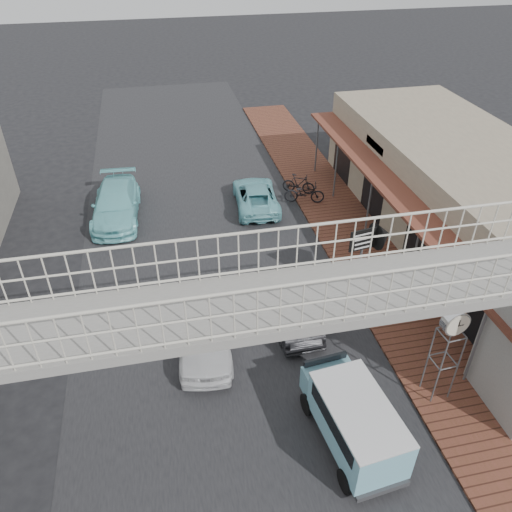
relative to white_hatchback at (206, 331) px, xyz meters
name	(u,v)px	position (x,y,z in m)	size (l,w,h in m)	color
ground	(225,346)	(0.60, -0.13, -0.71)	(120.00, 120.00, 0.00)	black
road_strip	(225,346)	(0.60, -0.13, -0.70)	(10.00, 60.00, 0.01)	black
sidewalk	(373,268)	(7.10, 2.87, -0.66)	(3.00, 40.00, 0.10)	brown
shophouse_row	(472,202)	(11.57, 3.87, 1.30)	(7.20, 18.00, 4.00)	gray
footbridge	(248,371)	(0.60, -4.13, 2.47)	(16.40, 2.40, 6.34)	gray
white_hatchback	(206,331)	(0.00, 0.00, 0.00)	(1.68, 4.17, 1.42)	white
dark_sedan	(290,305)	(3.02, 0.73, -0.07)	(1.36, 3.90, 1.28)	black
angkot_curb	(256,195)	(3.55, 8.87, -0.13)	(1.94, 4.20, 1.17)	#76C4CD
angkot_far	(116,204)	(-2.96, 9.18, 0.01)	(2.01, 4.95, 1.44)	#7CD2D8
angkot_van	(354,417)	(3.33, -4.40, 0.39)	(1.94, 3.66, 1.73)	black
motorcycle_near	(304,193)	(5.90, 8.60, -0.10)	(0.67, 1.93, 1.01)	black
motorcycle_far	(299,184)	(5.90, 9.60, -0.11)	(0.47, 1.65, 0.99)	black
street_clock	(454,326)	(6.36, -3.37, 2.03)	(0.79, 0.66, 3.18)	#59595B
arrow_sign	(380,236)	(6.55, 1.73, 1.66)	(1.67, 1.09, 2.80)	#59595B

